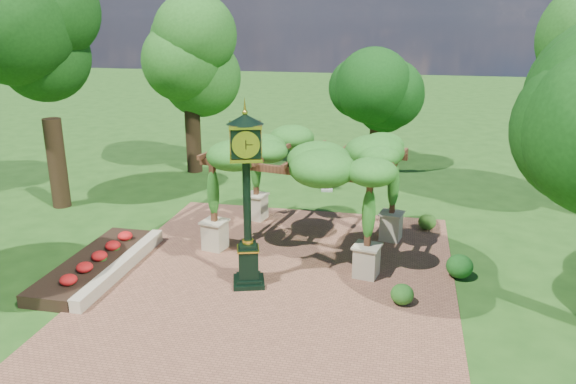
# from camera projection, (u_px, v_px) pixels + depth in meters

# --- Properties ---
(ground) EXTENTS (120.00, 120.00, 0.00)m
(ground) POSITION_uv_depth(u_px,v_px,m) (269.00, 296.00, 15.25)
(ground) COLOR #1E4714
(ground) RESTS_ON ground
(brick_plaza) EXTENTS (10.00, 12.00, 0.04)m
(brick_plaza) POSITION_uv_depth(u_px,v_px,m) (277.00, 279.00, 16.18)
(brick_plaza) COLOR brown
(brick_plaza) RESTS_ON ground
(border_wall) EXTENTS (0.35, 5.00, 0.40)m
(border_wall) POSITION_uv_depth(u_px,v_px,m) (122.00, 267.00, 16.57)
(border_wall) COLOR #C6B793
(border_wall) RESTS_ON ground
(flower_bed) EXTENTS (1.50, 5.00, 0.36)m
(flower_bed) POSITION_uv_depth(u_px,v_px,m) (94.00, 265.00, 16.75)
(flower_bed) COLOR red
(flower_bed) RESTS_ON ground
(pedestal_clock) EXTENTS (1.22, 1.22, 4.95)m
(pedestal_clock) POSITION_uv_depth(u_px,v_px,m) (247.00, 185.00, 14.97)
(pedestal_clock) COLOR black
(pedestal_clock) RESTS_ON brick_plaza
(pergola) EXTENTS (6.45, 4.73, 3.68)m
(pergola) POSITION_uv_depth(u_px,v_px,m) (306.00, 156.00, 17.73)
(pergola) COLOR #C1B590
(pergola) RESTS_ON brick_plaza
(sundial) EXTENTS (0.56, 0.56, 0.89)m
(sundial) POSITION_uv_depth(u_px,v_px,m) (327.00, 182.00, 24.25)
(sundial) COLOR gray
(sundial) RESTS_ON ground
(shrub_front) EXTENTS (0.76, 0.76, 0.55)m
(shrub_front) POSITION_uv_depth(u_px,v_px,m) (402.00, 294.00, 14.70)
(shrub_front) COLOR #255E1A
(shrub_front) RESTS_ON brick_plaza
(shrub_mid) EXTENTS (0.77, 0.77, 0.69)m
(shrub_mid) POSITION_uv_depth(u_px,v_px,m) (460.00, 266.00, 16.16)
(shrub_mid) COLOR #185217
(shrub_mid) RESTS_ON brick_plaza
(shrub_back) EXTENTS (0.82, 0.82, 0.56)m
(shrub_back) POSITION_uv_depth(u_px,v_px,m) (427.00, 222.00, 19.78)
(shrub_back) COLOR #2D5919
(shrub_back) RESTS_ON brick_plaza
(tree_west_near) EXTENTS (4.36, 4.36, 9.10)m
(tree_west_near) POSITION_uv_depth(u_px,v_px,m) (42.00, 45.00, 20.50)
(tree_west_near) COLOR #342315
(tree_west_near) RESTS_ON ground
(tree_west_far) EXTENTS (4.22, 4.22, 8.18)m
(tree_west_far) POSITION_uv_depth(u_px,v_px,m) (189.00, 53.00, 25.64)
(tree_west_far) COLOR black
(tree_west_far) RESTS_ON ground
(tree_north) EXTENTS (3.32, 3.32, 5.69)m
(tree_north) POSITION_uv_depth(u_px,v_px,m) (377.00, 89.00, 26.86)
(tree_north) COLOR #341E14
(tree_north) RESTS_ON ground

